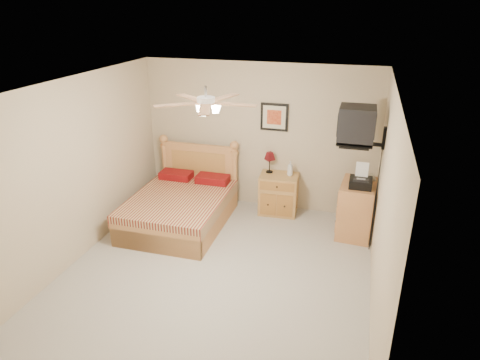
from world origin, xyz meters
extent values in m
plane|color=#9C978D|center=(0.00, 0.00, 0.00)|extent=(4.50, 4.50, 0.00)
cube|color=white|center=(0.00, 0.00, 2.50)|extent=(4.00, 4.50, 0.04)
cube|color=tan|center=(0.00, 2.25, 1.25)|extent=(4.00, 0.04, 2.50)
cube|color=tan|center=(0.00, -2.25, 1.25)|extent=(4.00, 0.04, 2.50)
cube|color=tan|center=(-2.00, 0.00, 1.25)|extent=(0.04, 4.50, 2.50)
cube|color=tan|center=(2.00, 0.00, 1.25)|extent=(0.04, 4.50, 2.50)
cube|color=#B18241|center=(0.43, 2.00, 0.34)|extent=(0.66, 0.51, 0.69)
imported|color=silver|center=(0.60, 2.05, 0.81)|extent=(0.12, 0.12, 0.25)
cube|color=black|center=(0.27, 2.23, 1.62)|extent=(0.46, 0.04, 0.46)
cube|color=#BD743D|center=(1.73, 1.61, 0.43)|extent=(0.55, 0.76, 0.86)
imported|color=beige|center=(1.73, 1.84, 0.87)|extent=(0.28, 0.34, 0.03)
imported|color=gray|center=(1.77, 1.83, 0.89)|extent=(0.23, 0.28, 0.02)
camera|label=1|loc=(1.66, -4.56, 3.39)|focal=32.00mm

